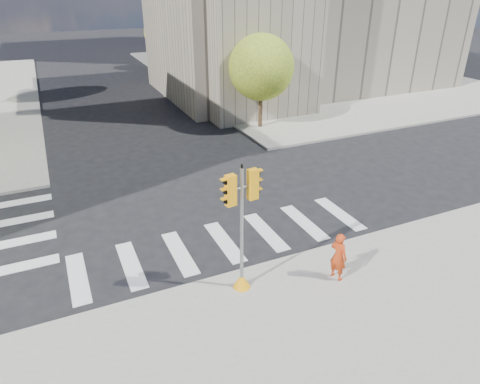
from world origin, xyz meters
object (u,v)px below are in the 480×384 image
object	(u,v)px
lamp_far	(183,31)
photographer	(338,256)
traffic_signal	(242,240)
lamp_near	(242,50)

from	to	relation	value
lamp_far	photographer	bearing A→B (deg)	-99.43
lamp_far	traffic_signal	world-z (taller)	lamp_far
lamp_near	lamp_far	xyz separation A→B (m)	(0.00, 14.00, 0.00)
lamp_near	traffic_signal	xyz separation A→B (m)	(-8.69, -18.89, -2.62)
photographer	traffic_signal	bearing A→B (deg)	56.91
lamp_far	traffic_signal	bearing A→B (deg)	-104.80
lamp_near	photographer	size ratio (longest dim) A/B	4.74
lamp_near	photographer	bearing A→B (deg)	-105.85
lamp_near	lamp_far	world-z (taller)	same
traffic_signal	photographer	distance (m)	3.34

